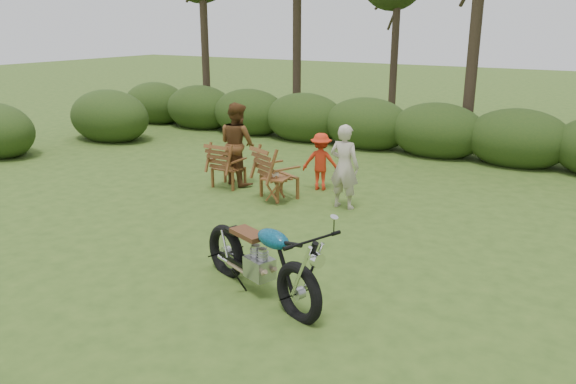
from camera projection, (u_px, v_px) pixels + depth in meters
The scene contains 10 objects.
ground at pixel (236, 286), 7.54m from camera, with size 80.00×80.00×0.00m, color #314D19.
tree_line at pixel (475, 5), 14.17m from camera, with size 22.52×11.62×8.14m.
motorcycle at pixel (260, 293), 7.34m from camera, with size 2.24×0.85×1.28m, color #0C729F, non-canonical shape.
lawn_chair_right at pixel (279, 198), 11.30m from camera, with size 0.73×0.73×1.07m, color #5B2E16, non-canonical shape.
lawn_chair_left at pixel (229, 186), 12.06m from camera, with size 0.67×0.67×0.97m, color brown, non-canonical shape.
side_table at pixel (275, 190), 10.91m from camera, with size 0.50×0.42×0.51m, color brown, non-canonical shape.
cup at pixel (276, 175), 10.80m from camera, with size 0.13×0.13×0.11m, color beige.
adult_a at pixel (343, 207), 10.70m from camera, with size 0.59×0.38×1.61m, color #BFB29D.
adult_b at pixel (238, 183), 12.29m from camera, with size 0.86×0.67×1.77m, color brown.
child at pixel (320, 189), 11.87m from camera, with size 0.78×0.45×1.20m, color red.
Camera 1 is at (4.12, -5.51, 3.41)m, focal length 35.00 mm.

